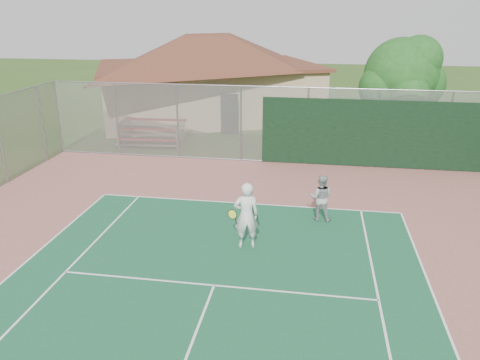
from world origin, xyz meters
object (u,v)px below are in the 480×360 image
player_grey_back (321,198)px  bleachers (152,132)px  clubhouse (208,68)px  tree (403,78)px  player_white_front (246,216)px

player_grey_back → bleachers: bearing=-38.0°
clubhouse → bleachers: size_ratio=5.05×
tree → player_grey_back: tree is taller
player_white_front → bleachers: bearing=-72.9°
tree → bleachers: bearing=-179.0°
clubhouse → player_grey_back: size_ratio=10.71×
clubhouse → player_grey_back: bearing=-87.3°
clubhouse → tree: bearing=-55.3°
clubhouse → player_grey_back: (7.30, -15.36, -2.36)m
clubhouse → player_white_front: size_ratio=8.36×
player_white_front → clubhouse: bearing=-88.9°
bleachers → player_white_front: 12.35m
player_white_front → tree: bearing=-133.5°
tree → player_grey_back: bearing=-113.3°
tree → player_white_front: tree is taller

